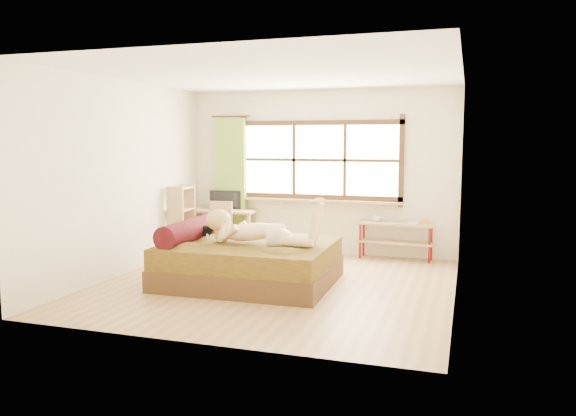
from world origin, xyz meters
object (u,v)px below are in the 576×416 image
(chair, at_px, (219,225))
(desk, at_px, (223,215))
(bed, at_px, (246,261))
(pipe_shelf, at_px, (396,232))
(kitten, at_px, (203,229))
(woman, at_px, (259,219))
(bookshelf, at_px, (182,220))

(chair, bearing_deg, desk, 98.75)
(bed, relative_size, pipe_shelf, 1.84)
(kitten, xyz_separation_m, chair, (-0.46, 1.51, -0.18))
(pipe_shelf, bearing_deg, kitten, -137.09)
(woman, bearing_deg, bookshelf, 142.12)
(woman, distance_m, pipe_shelf, 2.66)
(bed, distance_m, bookshelf, 2.19)
(woman, bearing_deg, desk, 124.07)
(woman, distance_m, chair, 2.16)
(desk, height_order, bookshelf, bookshelf)
(pipe_shelf, bearing_deg, woman, -122.14)
(bed, height_order, bookshelf, bookshelf)
(chair, distance_m, bookshelf, 0.61)
(woman, bearing_deg, bed, 165.50)
(pipe_shelf, bearing_deg, desk, -174.95)
(woman, xyz_separation_m, kitten, (-0.87, 0.15, -0.19))
(woman, bearing_deg, pipe_shelf, 54.21)
(chair, xyz_separation_m, bookshelf, (-0.56, -0.24, 0.09))
(bed, relative_size, bookshelf, 1.92)
(woman, distance_m, bookshelf, 2.38)
(bookshelf, bearing_deg, desk, 49.09)
(bed, xyz_separation_m, chair, (-1.13, 1.61, 0.19))
(woman, relative_size, bookshelf, 1.33)
(bed, xyz_separation_m, kitten, (-0.67, 0.10, 0.38))
(woman, xyz_separation_m, chair, (-1.33, 1.66, -0.38))
(chair, height_order, pipe_shelf, chair)
(kitten, distance_m, pipe_shelf, 3.11)
(woman, height_order, desk, woman)
(woman, distance_m, kitten, 0.90)
(bed, xyz_separation_m, desk, (-1.22, 1.98, 0.31))
(bed, height_order, chair, chair)
(chair, relative_size, pipe_shelf, 0.73)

